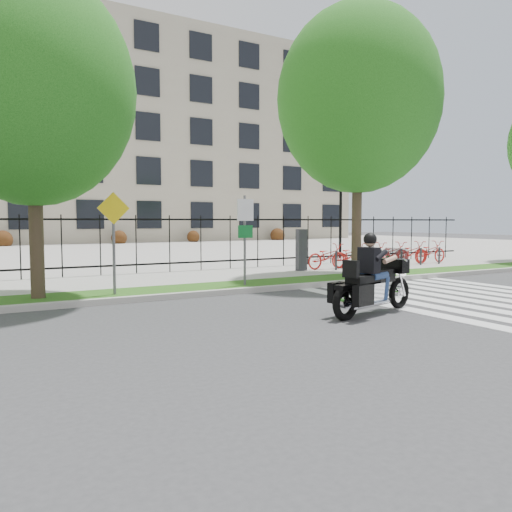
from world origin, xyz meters
TOP-DOWN VIEW (x-y plane):
  - ground at (0.00, 0.00)m, footprint 120.00×120.00m
  - curb at (0.00, 4.10)m, footprint 60.00×0.20m
  - grass_verge at (0.00, 4.95)m, footprint 60.00×1.50m
  - sidewalk at (0.00, 7.45)m, footprint 60.00×3.50m
  - plaza at (0.00, 25.00)m, footprint 80.00×34.00m
  - crosswalk_stripes at (4.83, 0.00)m, footprint 5.70×8.00m
  - iron_fence at (0.00, 9.20)m, footprint 30.00×0.06m
  - office_building at (0.00, 44.92)m, footprint 60.00×21.90m
  - lamp_post_right at (10.00, 12.00)m, footprint 1.06×0.70m
  - street_tree_1 at (-4.77, 4.95)m, footprint 4.64×4.64m
  - street_tree_2 at (4.89, 4.95)m, footprint 5.23×5.23m
  - bike_share_station at (8.14, 7.20)m, footprint 7.78×0.86m
  - sign_pole_regulatory at (0.53, 4.58)m, footprint 0.50×0.09m
  - sign_pole_warning at (-3.09, 4.58)m, footprint 0.78×0.09m
  - motorcycle_rider at (1.16, 0.13)m, footprint 2.62×1.09m

SIDE VIEW (x-z plane):
  - ground at x=0.00m, z-range 0.00..0.00m
  - crosswalk_stripes at x=4.83m, z-range 0.00..0.01m
  - plaza at x=0.00m, z-range 0.00..0.10m
  - curb at x=0.00m, z-range 0.00..0.15m
  - grass_verge at x=0.00m, z-range 0.00..0.15m
  - sidewalk at x=0.00m, z-range 0.00..0.15m
  - bike_share_station at x=8.14m, z-range -0.12..1.38m
  - motorcycle_rider at x=1.16m, z-range -0.34..1.71m
  - iron_fence at x=0.00m, z-range 0.15..2.15m
  - sign_pole_regulatory at x=0.53m, z-range 0.49..2.99m
  - sign_pole_warning at x=-3.09m, z-range 0.50..2.99m
  - lamp_post_right at x=10.00m, z-range 1.08..5.33m
  - street_tree_1 at x=-4.77m, z-range 1.20..8.67m
  - street_tree_2 at x=4.89m, z-range 1.49..10.21m
  - office_building at x=0.00m, z-range -0.11..20.04m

